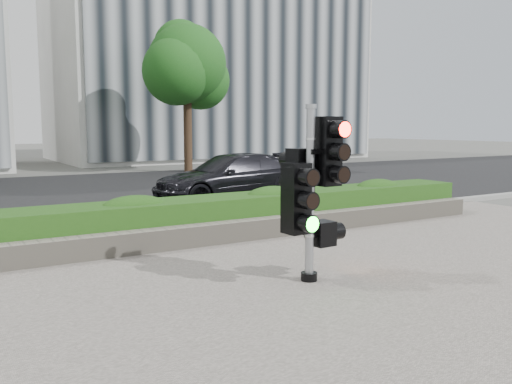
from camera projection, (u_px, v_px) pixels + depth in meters
ground at (280, 270)px, 7.44m from camera, size 120.00×120.00×0.00m
sidewalk at (421, 327)px, 5.31m from camera, size 16.00×11.00×0.03m
road at (93, 193)px, 15.95m from camera, size 60.00×13.00×0.02m
curb at (187, 229)px, 10.12m from camera, size 60.00×0.25×0.12m
stone_wall at (217, 233)px, 9.04m from camera, size 12.00×0.32×0.34m
hedge at (201, 217)px, 9.57m from camera, size 12.00×1.00×0.68m
building_right at (206, 61)px, 33.62m from camera, size 18.00×10.00×12.00m
tree_right at (186, 67)px, 22.94m from camera, size 4.10×3.58×6.53m
traffic_signal at (310, 184)px, 6.75m from camera, size 0.77×0.57×2.21m
car_dark at (231, 177)px, 14.19m from camera, size 4.35×1.94×1.24m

